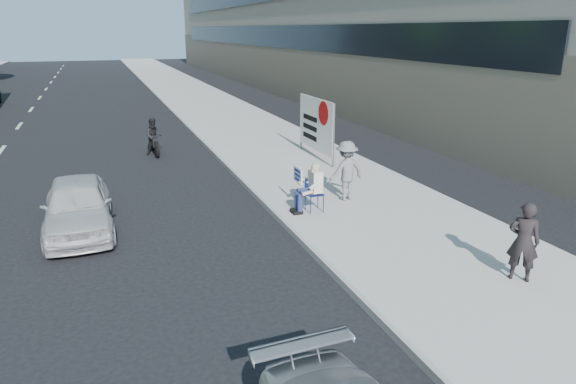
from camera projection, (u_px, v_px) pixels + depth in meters
name	position (u px, v px, depth m)	size (l,w,h in m)	color
ground	(253.00, 272.00, 10.42)	(160.00, 160.00, 0.00)	black
near_sidewalk	(221.00, 113.00, 29.60)	(5.00, 120.00, 0.15)	#AAA89F
seated_protester	(310.00, 185.00, 13.24)	(0.83, 1.11, 1.31)	navy
jogger	(346.00, 171.00, 14.14)	(1.07, 0.62, 1.66)	slate
pedestrian_woman	(524.00, 242.00, 9.56)	(0.57, 0.37, 1.55)	black
protest_banner	(316.00, 124.00, 18.68)	(0.08, 3.06, 2.20)	#4C4C4C
white_sedan_near	(78.00, 206.00, 12.33)	(1.55, 3.85, 1.31)	silver
motorcycle	(154.00, 138.00, 20.03)	(0.71, 2.04, 1.42)	black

